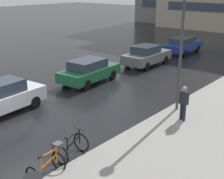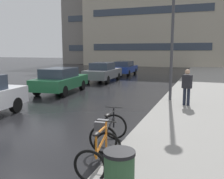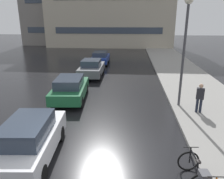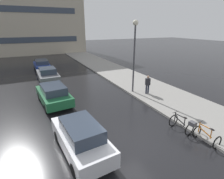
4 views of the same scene
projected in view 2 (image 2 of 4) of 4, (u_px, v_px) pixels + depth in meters
ground_plane at (17, 131)px, 8.10m from camera, size 140.00×140.00×0.00m
sidewalk_kerb at (211, 92)px, 15.26m from camera, size 4.80×60.00×0.14m
bicycle_nearest at (99, 153)px, 5.40m from camera, size 0.77×1.21×0.99m
bicycle_second at (108, 130)px, 6.64m from camera, size 0.85×1.47×0.99m
car_green at (60, 80)px, 15.34m from camera, size 2.28×4.46×1.53m
car_grey at (103, 72)px, 20.88m from camera, size 2.02×4.43×1.59m
car_blue at (124, 68)px, 26.43m from camera, size 1.95×4.36×1.46m
pedestrian at (187, 86)px, 11.13m from camera, size 0.45×0.34×1.77m
streetlamp at (173, 15)px, 11.85m from camera, size 0.45×0.45×6.19m
trash_bin at (119, 179)px, 4.10m from camera, size 0.53×0.53×0.99m
building_facade_main at (155, 15)px, 43.55m from camera, size 23.09×10.60×17.46m
building_facade_side at (111, 20)px, 49.10m from camera, size 16.62×9.40×16.91m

